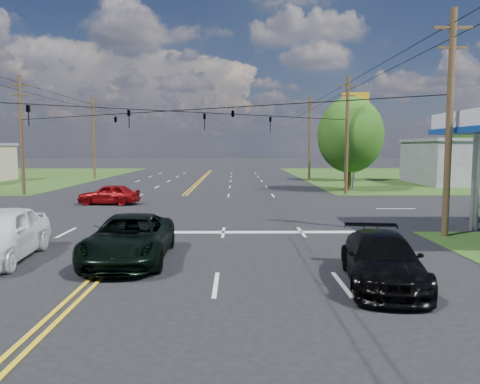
{
  "coord_description": "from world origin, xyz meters",
  "views": [
    {
      "loc": [
        4.05,
        -16.64,
        3.8
      ],
      "look_at": [
        4.27,
        6.0,
        1.64
      ],
      "focal_mm": 35.0,
      "sensor_mm": 36.0,
      "label": 1
    }
  ],
  "objects_px": {
    "pole_ne": "(347,133)",
    "tree_far_r": "(474,141)",
    "pickup_dkgreen": "(129,239)",
    "pole_left_far": "(94,136)",
    "pole_right_far": "(310,136)",
    "tree_right_b": "(346,144)",
    "pole_nw": "(22,133)",
    "tree_right_a": "(350,135)",
    "suv_black": "(382,260)",
    "pole_se": "(449,121)"
  },
  "relations": [
    {
      "from": "pole_ne",
      "to": "tree_far_r",
      "type": "bearing_deg",
      "value": 45.0
    },
    {
      "from": "tree_far_r",
      "to": "pickup_dkgreen",
      "type": "xyz_separation_m",
      "value": [
        -33.5,
        -43.22,
        -3.78
      ]
    },
    {
      "from": "pole_left_far",
      "to": "pole_right_far",
      "type": "relative_size",
      "value": 1.0
    },
    {
      "from": "pole_right_far",
      "to": "tree_right_b",
      "type": "relative_size",
      "value": 1.41
    },
    {
      "from": "pole_left_far",
      "to": "pickup_dkgreen",
      "type": "bearing_deg",
      "value": -71.86
    },
    {
      "from": "pole_nw",
      "to": "pole_left_far",
      "type": "xyz_separation_m",
      "value": [
        0.0,
        19.0,
        0.25
      ]
    },
    {
      "from": "pole_right_far",
      "to": "tree_far_r",
      "type": "relative_size",
      "value": 1.31
    },
    {
      "from": "pole_left_far",
      "to": "tree_right_a",
      "type": "distance_m",
      "value": 31.39
    },
    {
      "from": "pole_left_far",
      "to": "suv_black",
      "type": "relative_size",
      "value": 2.07
    },
    {
      "from": "pole_left_far",
      "to": "suv_black",
      "type": "bearing_deg",
      "value": -64.36
    },
    {
      "from": "tree_far_r",
      "to": "pickup_dkgreen",
      "type": "distance_m",
      "value": 54.81
    },
    {
      "from": "tree_right_b",
      "to": "tree_far_r",
      "type": "distance_m",
      "value": 18.5
    },
    {
      "from": "pole_se",
      "to": "pickup_dkgreen",
      "type": "distance_m",
      "value": 13.83
    },
    {
      "from": "pole_ne",
      "to": "tree_right_b",
      "type": "xyz_separation_m",
      "value": [
        3.5,
        15.0,
        -0.7
      ]
    },
    {
      "from": "pole_nw",
      "to": "pole_se",
      "type": "bearing_deg",
      "value": -34.7
    },
    {
      "from": "pole_nw",
      "to": "pole_right_far",
      "type": "xyz_separation_m",
      "value": [
        26.0,
        19.0,
        0.25
      ]
    },
    {
      "from": "pole_se",
      "to": "tree_far_r",
      "type": "bearing_deg",
      "value": 61.7
    },
    {
      "from": "tree_right_a",
      "to": "pickup_dkgreen",
      "type": "relative_size",
      "value": 1.48
    },
    {
      "from": "pole_right_far",
      "to": "tree_right_a",
      "type": "xyz_separation_m",
      "value": [
        1.0,
        -16.0,
        -0.3
      ]
    },
    {
      "from": "pole_se",
      "to": "tree_right_a",
      "type": "distance_m",
      "value": 21.02
    },
    {
      "from": "pole_se",
      "to": "tree_right_b",
      "type": "relative_size",
      "value": 1.34
    },
    {
      "from": "pickup_dkgreen",
      "to": "pole_left_far",
      "type": "bearing_deg",
      "value": 106.38
    },
    {
      "from": "pole_left_far",
      "to": "tree_far_r",
      "type": "relative_size",
      "value": 1.31
    },
    {
      "from": "pole_nw",
      "to": "tree_right_b",
      "type": "distance_m",
      "value": 33.1
    },
    {
      "from": "pole_right_far",
      "to": "suv_black",
      "type": "height_order",
      "value": "pole_right_far"
    },
    {
      "from": "pole_left_far",
      "to": "pole_se",
      "type": "bearing_deg",
      "value": -54.9
    },
    {
      "from": "tree_right_a",
      "to": "pickup_dkgreen",
      "type": "distance_m",
      "value": 28.9
    },
    {
      "from": "pole_nw",
      "to": "pickup_dkgreen",
      "type": "bearing_deg",
      "value": -58.72
    },
    {
      "from": "tree_right_b",
      "to": "suv_black",
      "type": "relative_size",
      "value": 1.46
    },
    {
      "from": "pole_nw",
      "to": "pole_ne",
      "type": "relative_size",
      "value": 1.0
    },
    {
      "from": "pole_nw",
      "to": "tree_far_r",
      "type": "height_order",
      "value": "pole_nw"
    },
    {
      "from": "pole_ne",
      "to": "pole_left_far",
      "type": "xyz_separation_m",
      "value": [
        -26.0,
        19.0,
        0.25
      ]
    },
    {
      "from": "pole_se",
      "to": "pole_ne",
      "type": "bearing_deg",
      "value": 90.0
    },
    {
      "from": "tree_right_a",
      "to": "pickup_dkgreen",
      "type": "height_order",
      "value": "tree_right_a"
    },
    {
      "from": "pole_nw",
      "to": "pole_ne",
      "type": "distance_m",
      "value": 26.0
    },
    {
      "from": "pole_se",
      "to": "tree_right_b",
      "type": "xyz_separation_m",
      "value": [
        3.5,
        33.0,
        -0.7
      ]
    },
    {
      "from": "pole_left_far",
      "to": "tree_far_r",
      "type": "xyz_separation_m",
      "value": [
        47.0,
        2.0,
        -0.62
      ]
    },
    {
      "from": "tree_far_r",
      "to": "pole_left_far",
      "type": "bearing_deg",
      "value": -177.56
    },
    {
      "from": "tree_right_a",
      "to": "tree_right_b",
      "type": "height_order",
      "value": "tree_right_a"
    },
    {
      "from": "tree_far_r",
      "to": "suv_black",
      "type": "distance_m",
      "value": 52.91
    },
    {
      "from": "pole_right_far",
      "to": "tree_right_a",
      "type": "bearing_deg",
      "value": -86.42
    },
    {
      "from": "pole_nw",
      "to": "tree_right_a",
      "type": "distance_m",
      "value": 27.17
    },
    {
      "from": "pole_right_far",
      "to": "suv_black",
      "type": "distance_m",
      "value": 44.48
    },
    {
      "from": "pole_nw",
      "to": "tree_far_r",
      "type": "distance_m",
      "value": 51.48
    },
    {
      "from": "suv_black",
      "to": "pole_se",
      "type": "bearing_deg",
      "value": 62.96
    },
    {
      "from": "pole_se",
      "to": "pole_right_far",
      "type": "distance_m",
      "value": 37.0
    },
    {
      "from": "tree_right_b",
      "to": "tree_far_r",
      "type": "xyz_separation_m",
      "value": [
        17.5,
        6.0,
        0.33
      ]
    },
    {
      "from": "tree_far_r",
      "to": "pickup_dkgreen",
      "type": "bearing_deg",
      "value": -127.78
    },
    {
      "from": "pole_nw",
      "to": "pickup_dkgreen",
      "type": "height_order",
      "value": "pole_nw"
    },
    {
      "from": "pole_right_far",
      "to": "pickup_dkgreen",
      "type": "bearing_deg",
      "value": -106.87
    }
  ]
}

